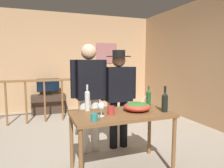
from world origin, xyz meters
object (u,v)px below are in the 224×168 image
Objects in this scene: wine_bottle_green at (149,98)px; serving_table at (121,119)px; mug_teal at (94,117)px; wine_glass at (101,107)px; wine_bottle_dark at (165,102)px; person_standing_right at (119,91)px; tv_console at (49,104)px; person_standing_left at (89,89)px; mug_red at (111,110)px; flat_screen_tv at (48,85)px; stair_railing at (64,94)px; salad_bowl at (137,106)px; wine_bottle_clear at (87,100)px; framed_picture at (107,53)px.

serving_table is at bearing -158.04° from wine_bottle_green.
wine_bottle_green is 1.04m from mug_teal.
wine_bottle_dark is (0.84, -0.08, 0.02)m from wine_glass.
mug_teal is 0.07× the size of person_standing_right.
wine_bottle_dark is at bearing -70.99° from tv_console.
serving_table is at bearing 164.79° from wine_bottle_dark.
person_standing_left is at bearing 147.39° from wine_bottle_green.
mug_teal is 0.95m from person_standing_left.
mug_red is at bearing 12.05° from wine_glass.
flat_screen_tv reaches higher than serving_table.
wine_bottle_green reaches higher than stair_railing.
wine_bottle_dark is at bearing -15.21° from serving_table.
person_standing_left reaches higher than tv_console.
serving_table is 0.75× the size of person_standing_left.
flat_screen_tv is 0.37× the size of person_standing_right.
wine_bottle_dark is 0.71m from mug_red.
stair_railing is 9.78× the size of wine_bottle_dark.
person_standing_left is (-0.79, 0.84, 0.09)m from wine_bottle_dark.
person_standing_left is (-0.47, 0.68, 0.16)m from salad_bowl.
wine_bottle_clear reaches higher than salad_bowl.
framed_picture reaches higher than wine_bottle_clear.
wine_glass is at bearing 56.09° from person_standing_right.
wine_bottle_green is at bearing -3.45° from wine_bottle_clear.
wine_bottle_green is 0.18× the size of person_standing_left.
salad_bowl reaches higher than mug_teal.
wine_glass is (0.41, -3.51, 0.64)m from tv_console.
wine_bottle_green is at bearing 34.09° from salad_bowl.
wine_bottle_clear is at bearing 145.45° from serving_table.
flat_screen_tv is 1.96× the size of wine_bottle_green.
wine_bottle_clear is (0.01, -2.32, 0.28)m from stair_railing.
person_standing_right is (0.67, 0.92, 0.13)m from mug_teal.
wine_bottle_clear is (-1.47, -3.48, -0.73)m from framed_picture.
framed_picture reaches higher than mug_red.
wine_bottle_green is (1.21, -3.21, 0.14)m from flat_screen_tv.
framed_picture is at bearing 70.05° from wine_glass.
wine_bottle_clear is at bearing 127.23° from mug_red.
stair_railing is at bearing 110.94° from wine_bottle_green.
framed_picture is at bearing -104.06° from person_standing_right.
stair_railing is at bearing 92.22° from wine_glass.
tv_console is 0.51m from flat_screen_tv.
wine_bottle_dark is at bearing 131.75° from person_standing_left.
serving_table is (0.70, -3.45, 0.44)m from tv_console.
tv_console is 2.67× the size of wine_bottle_dark.
mug_red is at bearing 95.66° from person_standing_left.
wine_bottle_clear is 3.12× the size of mug_teal.
person_standing_right is (0.62, 0.43, 0.03)m from wine_bottle_clear.
person_standing_right reaches higher than flat_screen_tv.
serving_table is 0.79× the size of person_standing_right.
framed_picture is at bearing 9.22° from tv_console.
framed_picture is 5.55× the size of mug_red.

